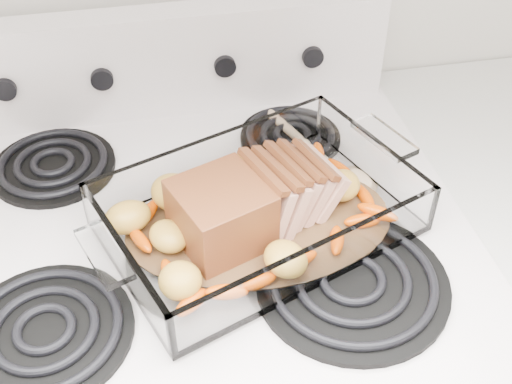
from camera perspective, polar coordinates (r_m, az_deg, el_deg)
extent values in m
cube|color=white|center=(0.92, -6.00, -3.06)|extent=(0.78, 0.67, 0.02)
cube|color=white|center=(1.10, -8.33, 11.36)|extent=(0.76, 0.06, 0.18)
cylinder|color=black|center=(0.82, -18.19, -11.83)|extent=(0.21, 0.21, 0.01)
cylinder|color=black|center=(0.84, 8.48, -8.03)|extent=(0.25, 0.25, 0.01)
cylinder|color=black|center=(1.05, -17.54, 2.16)|extent=(0.19, 0.19, 0.01)
cylinder|color=black|center=(1.06, 3.11, 4.89)|extent=(0.17, 0.17, 0.01)
cylinder|color=black|center=(1.09, -21.41, 8.58)|extent=(0.04, 0.02, 0.04)
cylinder|color=black|center=(1.07, -13.54, 9.82)|extent=(0.04, 0.02, 0.04)
cylinder|color=black|center=(1.08, -2.81, 11.20)|extent=(0.04, 0.02, 0.04)
cylinder|color=black|center=(1.11, 5.01, 11.96)|extent=(0.04, 0.02, 0.04)
cube|color=white|center=(0.89, 0.26, -2.97)|extent=(0.40, 0.26, 0.01)
cube|color=white|center=(0.77, 2.22, -7.39)|extent=(0.40, 0.01, 0.07)
cube|color=white|center=(0.96, -1.30, 3.88)|extent=(0.40, 0.01, 0.07)
cube|color=white|center=(0.85, -12.68, -2.93)|extent=(0.01, 0.26, 0.07)
cube|color=white|center=(0.91, 12.36, 0.55)|extent=(0.01, 0.26, 0.07)
cylinder|color=#4B321B|center=(0.88, 0.26, -2.69)|extent=(0.23, 0.23, 0.00)
cube|color=#5B2C12|center=(0.85, -3.59, -1.15)|extent=(0.11, 0.11, 0.09)
cube|color=tan|center=(0.86, 0.62, -0.70)|extent=(0.04, 0.11, 0.09)
cube|color=tan|center=(0.86, 1.99, -0.59)|extent=(0.04, 0.10, 0.08)
cube|color=tan|center=(0.87, 3.35, -0.48)|extent=(0.05, 0.10, 0.08)
cube|color=tan|center=(0.87, 4.70, -0.37)|extent=(0.05, 0.10, 0.07)
cube|color=tan|center=(0.88, 6.02, -0.26)|extent=(0.05, 0.10, 0.07)
ellipsoid|color=#CE3B01|center=(0.82, -7.87, -7.04)|extent=(0.05, 0.02, 0.02)
ellipsoid|color=#CE3B01|center=(0.85, 8.15, -4.61)|extent=(0.05, 0.02, 0.02)
ellipsoid|color=#CE3B01|center=(0.92, 8.67, -0.33)|extent=(0.05, 0.02, 0.02)
ellipsoid|color=#CE3B01|center=(0.90, -9.17, -1.99)|extent=(0.05, 0.02, 0.02)
ellipsoid|color=gold|center=(0.91, -9.43, -0.03)|extent=(0.06, 0.05, 0.04)
ellipsoid|color=gold|center=(0.93, 0.39, 1.68)|extent=(0.06, 0.05, 0.04)
ellipsoid|color=gold|center=(0.88, 7.77, -1.58)|extent=(0.06, 0.05, 0.04)
cylinder|color=tan|center=(1.04, 4.31, 4.26)|extent=(0.09, 0.20, 0.02)
ellipsoid|color=tan|center=(0.97, 9.06, 0.84)|extent=(0.06, 0.07, 0.02)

